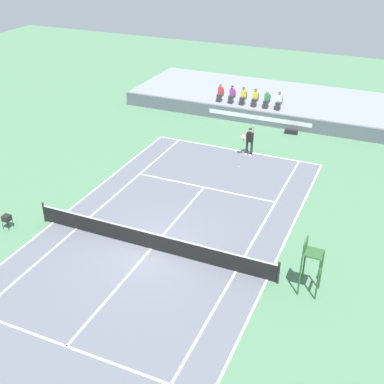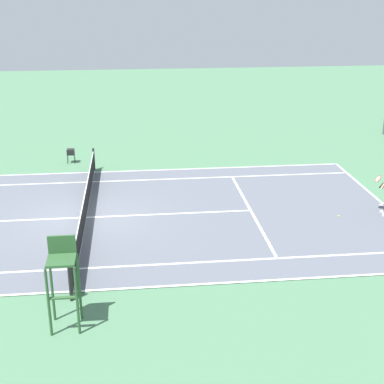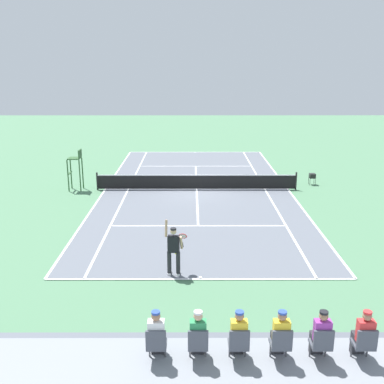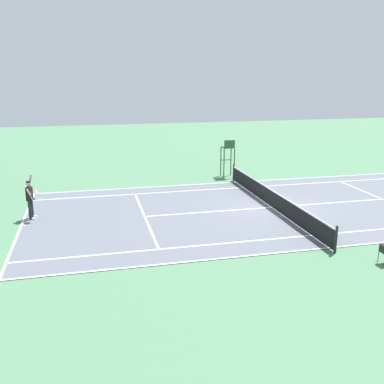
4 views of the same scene
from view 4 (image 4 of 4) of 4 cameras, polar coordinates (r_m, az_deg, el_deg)
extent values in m
plane|color=#4C7A56|center=(22.47, 10.26, -2.02)|extent=(80.00, 80.00, 0.00)
cube|color=slate|center=(22.46, 10.26, -2.00)|extent=(10.98, 23.78, 0.02)
cube|color=white|center=(20.89, -21.29, -4.09)|extent=(10.98, 0.10, 0.01)
cube|color=white|center=(17.86, 17.30, -6.94)|extent=(0.10, 23.78, 0.01)
cube|color=white|center=(27.38, 5.70, 1.29)|extent=(0.10, 23.78, 0.01)
cube|color=white|center=(18.97, 15.20, -5.47)|extent=(0.10, 23.78, 0.01)
cube|color=white|center=(26.13, 6.69, 0.59)|extent=(0.10, 23.78, 0.01)
cube|color=white|center=(20.80, -6.16, -3.19)|extent=(8.22, 0.10, 0.01)
cube|color=white|center=(25.65, 23.49, -0.86)|extent=(8.22, 0.10, 0.01)
cube|color=white|center=(22.46, 10.26, -1.97)|extent=(0.10, 12.80, 0.01)
cube|color=white|center=(20.88, -21.02, -4.08)|extent=(0.10, 0.20, 0.01)
cylinder|color=black|center=(17.33, 18.19, -5.89)|extent=(0.10, 0.10, 1.07)
cylinder|color=black|center=(27.68, 5.43, 2.54)|extent=(0.10, 0.10, 1.07)
cube|color=black|center=(22.33, 10.31, -0.85)|extent=(11.78, 0.02, 0.84)
cube|color=white|center=(22.22, 10.36, 0.19)|extent=(11.78, 0.03, 0.06)
cylinder|color=#232328|center=(21.76, -20.10, -2.02)|extent=(0.15, 0.15, 0.92)
cylinder|color=#232328|center=(21.47, -20.29, -2.26)|extent=(0.15, 0.15, 0.92)
cube|color=white|center=(21.87, -19.85, -3.04)|extent=(0.15, 0.29, 0.10)
cube|color=white|center=(21.57, -20.03, -3.30)|extent=(0.15, 0.29, 0.10)
cube|color=black|center=(21.42, -20.37, -0.19)|extent=(0.43, 0.29, 0.60)
sphere|color=tan|center=(21.30, -20.49, 1.02)|extent=(0.22, 0.22, 0.22)
cylinder|color=black|center=(21.28, -20.51, 1.26)|extent=(0.21, 0.21, 0.06)
cylinder|color=tan|center=(21.52, -20.27, 1.43)|extent=(0.11, 0.22, 0.61)
cylinder|color=tan|center=(21.14, -20.27, -0.32)|extent=(0.13, 0.34, 0.56)
cylinder|color=black|center=(21.11, -19.95, -0.68)|extent=(0.06, 0.19, 0.25)
torus|color=red|center=(21.02, -19.53, 0.03)|extent=(0.32, 0.23, 0.26)
cylinder|color=silver|center=(21.02, -19.53, 0.03)|extent=(0.29, 0.19, 0.22)
sphere|color=#D1E533|center=(21.58, -15.05, -2.93)|extent=(0.07, 0.07, 0.07)
cylinder|color=#2D562D|center=(29.01, 3.76, 3.98)|extent=(0.07, 0.07, 1.90)
cylinder|color=#2D562D|center=(29.22, 5.07, 4.04)|extent=(0.07, 0.07, 1.90)
cylinder|color=#2D562D|center=(28.35, 4.17, 3.72)|extent=(0.07, 0.07, 1.90)
cylinder|color=#2D562D|center=(28.57, 5.52, 3.77)|extent=(0.07, 0.07, 1.90)
cube|color=#2D562D|center=(28.61, 4.67, 5.81)|extent=(0.70, 0.70, 0.06)
cube|color=#2D562D|center=(28.24, 4.90, 6.23)|extent=(0.06, 0.70, 0.48)
cube|color=#2D562D|center=(29.06, 4.44, 4.18)|extent=(0.10, 0.70, 0.04)
cylinder|color=black|center=(16.91, 23.70, -8.15)|extent=(0.02, 0.02, 0.42)
cylinder|color=black|center=(17.16, 23.03, -7.74)|extent=(0.02, 0.02, 0.42)
camera|label=1|loc=(38.72, 29.72, 23.51)|focal=46.38mm
camera|label=2|loc=(40.06, -3.66, 17.65)|focal=51.87mm
camera|label=3|loc=(26.82, -56.73, 10.36)|focal=43.24mm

